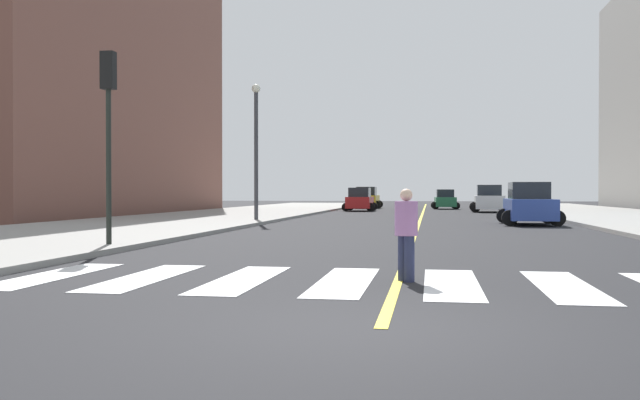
% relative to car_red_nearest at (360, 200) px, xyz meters
% --- Properties ---
extents(ground_plane, '(220.00, 220.00, 0.00)m').
position_rel_car_red_nearest_xyz_m(ground_plane, '(5.07, -47.70, -0.88)').
color(ground_plane, black).
extents(sidewalk_kerb_west, '(10.00, 120.00, 0.15)m').
position_rel_car_red_nearest_xyz_m(sidewalk_kerb_west, '(-7.13, -27.70, -0.81)').
color(sidewalk_kerb_west, gray).
rests_on(sidewalk_kerb_west, ground).
extents(crosswalk_paint, '(13.50, 4.00, 0.01)m').
position_rel_car_red_nearest_xyz_m(crosswalk_paint, '(5.07, -43.70, -0.88)').
color(crosswalk_paint, silver).
rests_on(crosswalk_paint, ground).
extents(lane_divider_paint, '(0.16, 80.00, 0.01)m').
position_rel_car_red_nearest_xyz_m(lane_divider_paint, '(5.07, -7.70, -0.88)').
color(lane_divider_paint, yellow).
rests_on(lane_divider_paint, ground).
extents(low_rise_brick_west, '(16.00, 32.00, 21.94)m').
position_rel_car_red_nearest_xyz_m(low_rise_brick_west, '(-21.21, -10.58, 10.09)').
color(low_rise_brick_west, brown).
rests_on(low_rise_brick_west, ground).
extents(car_red_nearest, '(2.65, 4.23, 1.89)m').
position_rel_car_red_nearest_xyz_m(car_red_nearest, '(0.00, 0.00, 0.00)').
color(car_red_nearest, red).
rests_on(car_red_nearest, ground).
extents(car_blue_second, '(2.83, 4.50, 2.00)m').
position_rel_car_red_nearest_xyz_m(car_blue_second, '(10.21, -21.91, 0.05)').
color(car_blue_second, '#2D479E').
rests_on(car_blue_second, ground).
extents(car_yellow_third, '(2.85, 4.54, 2.02)m').
position_rel_car_red_nearest_xyz_m(car_yellow_third, '(-0.30, 9.34, 0.06)').
color(car_yellow_third, gold).
rests_on(car_yellow_third, ground).
extents(car_green_fourth, '(2.57, 4.02, 1.77)m').
position_rel_car_red_nearest_xyz_m(car_green_fourth, '(6.94, 7.79, -0.05)').
color(car_green_fourth, '#236B42').
rests_on(car_green_fourth, ground).
extents(car_white_fifth, '(3.02, 4.73, 2.08)m').
position_rel_car_red_nearest_xyz_m(car_white_fifth, '(10.07, -1.24, 0.09)').
color(car_white_fifth, silver).
rests_on(car_white_fifth, ground).
extents(traffic_light_far_corner, '(0.36, 0.41, 5.12)m').
position_rel_car_red_nearest_xyz_m(traffic_light_far_corner, '(-2.84, -38.21, 2.85)').
color(traffic_light_far_corner, black).
rests_on(traffic_light_far_corner, sidewalk_kerb_west).
extents(pedestrian_crossing, '(0.39, 0.39, 1.60)m').
position_rel_car_red_nearest_xyz_m(pedestrian_crossing, '(5.21, -43.49, -0.00)').
color(pedestrian_crossing, '#232847').
rests_on(pedestrian_crossing, ground).
extents(street_lamp, '(0.44, 0.44, 6.85)m').
position_rel_car_red_nearest_xyz_m(street_lamp, '(-3.11, -21.47, 3.35)').
color(street_lamp, '#38383D').
rests_on(street_lamp, sidewalk_kerb_west).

